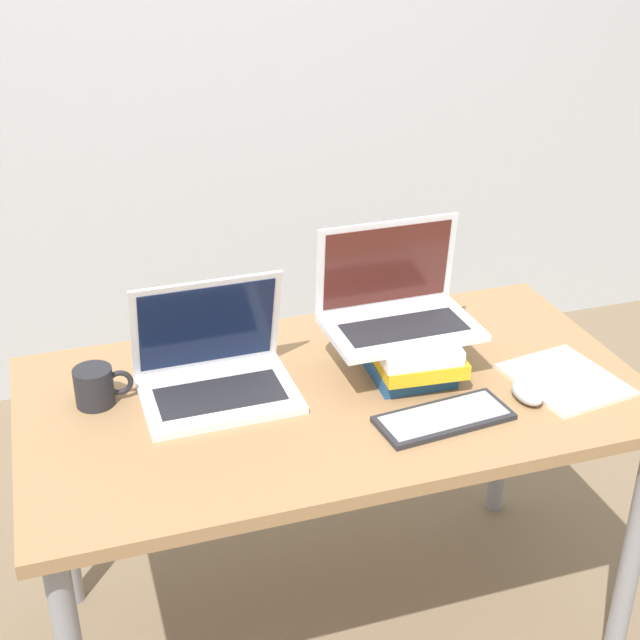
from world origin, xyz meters
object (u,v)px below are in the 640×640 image
object	(u,v)px
notepad	(565,380)
book_stack	(409,350)
laptop_left	(215,371)
mouse	(527,393)
laptop_on_books	(397,306)
mug	(96,386)
wireless_keyboard	(444,418)

from	to	relation	value
notepad	book_stack	bearing A→B (deg)	154.80
laptop_left	mouse	xyz separation A→B (m)	(0.64, -0.25, -0.03)
laptop_on_books	notepad	world-z (taller)	laptop_on_books
laptop_on_books	mug	size ratio (longest dim) A/B	2.69
mouse	mug	xyz separation A→B (m)	(-0.90, 0.27, 0.03)
mouse	notepad	xyz separation A→B (m)	(0.12, 0.04, -0.01)
laptop_left	notepad	bearing A→B (deg)	-15.00
laptop_left	laptop_on_books	world-z (taller)	laptop_on_books
book_stack	notepad	xyz separation A→B (m)	(0.32, -0.15, -0.05)
wireless_keyboard	notepad	world-z (taller)	wireless_keyboard
laptop_left	notepad	xyz separation A→B (m)	(0.76, -0.20, -0.05)
mouse	notepad	world-z (taller)	mouse
laptop_left	notepad	size ratio (longest dim) A/B	1.23
book_stack	laptop_on_books	size ratio (longest dim) A/B	0.82
mouse	notepad	distance (m)	0.13
laptop_on_books	mouse	world-z (taller)	laptop_on_books
wireless_keyboard	notepad	distance (m)	0.33
wireless_keyboard	book_stack	bearing A→B (deg)	88.09
notepad	mug	size ratio (longest dim) A/B	2.18
wireless_keyboard	notepad	xyz separation A→B (m)	(0.33, 0.06, -0.00)
book_stack	laptop_on_books	world-z (taller)	laptop_on_books
notepad	mug	bearing A→B (deg)	167.18
mouse	notepad	bearing A→B (deg)	19.03
laptop_on_books	wireless_keyboard	bearing A→B (deg)	-87.09
mouse	laptop_left	bearing A→B (deg)	158.95
laptop_on_books	mouse	distance (m)	0.35
mouse	book_stack	bearing A→B (deg)	135.90
laptop_left	book_stack	distance (m)	0.44
wireless_keyboard	mug	distance (m)	0.75
laptop_left	wireless_keyboard	xyz separation A→B (m)	(0.43, -0.26, -0.04)
wireless_keyboard	mouse	bearing A→B (deg)	5.12
notepad	wireless_keyboard	bearing A→B (deg)	-169.56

